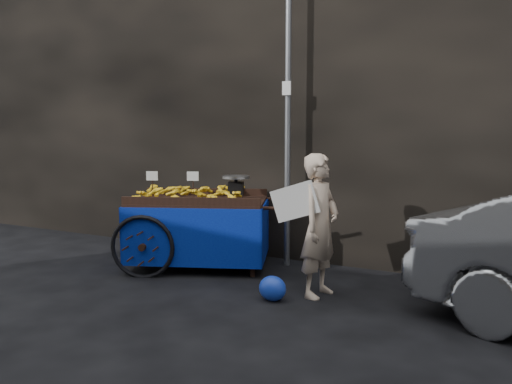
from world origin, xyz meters
The scene contains 6 objects.
ground centered at (0.00, 0.00, 0.00)m, with size 80.00×80.00×0.00m, color black.
building_wall centered at (0.39, 2.60, 2.50)m, with size 13.50×2.00×5.00m.
street_pole centered at (0.30, 1.30, 2.01)m, with size 0.12×0.10×4.00m.
banana_cart centered at (-0.80, 0.69, 0.82)m, with size 2.68×1.91×1.33m.
vendor centered at (1.13, 0.28, 0.80)m, with size 0.75×0.63×1.59m.
plastic_bag centered at (0.75, -0.13, 0.14)m, with size 0.31×0.25×0.28m, color #1939BD.
Camera 1 is at (2.98, -4.88, 1.82)m, focal length 35.00 mm.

